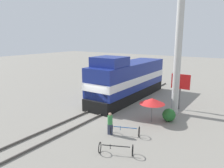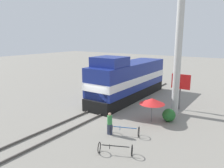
{
  "view_description": "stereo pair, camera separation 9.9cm",
  "coord_description": "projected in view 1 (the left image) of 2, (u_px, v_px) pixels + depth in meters",
  "views": [
    {
      "loc": [
        11.31,
        -14.37,
        6.61
      ],
      "look_at": [
        1.2,
        0.66,
        2.64
      ],
      "focal_mm": 35.0,
      "sensor_mm": 36.0,
      "label": 1
    },
    {
      "loc": [
        11.39,
        -14.31,
        6.61
      ],
      "look_at": [
        1.2,
        0.66,
        2.64
      ],
      "focal_mm": 35.0,
      "sensor_mm": 36.0,
      "label": 2
    }
  ],
  "objects": [
    {
      "name": "ground_plane",
      "position": [
        97.0,
        113.0,
        19.22
      ],
      "size": [
        120.0,
        120.0,
        0.0
      ],
      "primitive_type": "plane",
      "color": "gray"
    },
    {
      "name": "rail_near",
      "position": [
        90.0,
        111.0,
        19.6
      ],
      "size": [
        0.08,
        30.12,
        0.15
      ],
      "primitive_type": "cube",
      "color": "#4C4742",
      "rests_on": "ground_plane"
    },
    {
      "name": "rail_far",
      "position": [
        103.0,
        114.0,
        18.82
      ],
      "size": [
        0.08,
        30.12,
        0.15
      ],
      "primitive_type": "cube",
      "color": "#4C4742",
      "rests_on": "ground_plane"
    },
    {
      "name": "locomotive",
      "position": [
        127.0,
        80.0,
        23.12
      ],
      "size": [
        3.01,
        12.06,
        4.78
      ],
      "color": "black",
      "rests_on": "ground_plane"
    },
    {
      "name": "utility_pole",
      "position": [
        178.0,
        44.0,
        17.84
      ],
      "size": [
        1.8,
        0.59,
        11.92
      ],
      "color": "#B2B2AD",
      "rests_on": "ground_plane"
    },
    {
      "name": "vendor_umbrella",
      "position": [
        152.0,
        101.0,
        16.94
      ],
      "size": [
        1.98,
        1.98,
        1.91
      ],
      "color": "#4C4C4C",
      "rests_on": "ground_plane"
    },
    {
      "name": "billboard_sign",
      "position": [
        180.0,
        84.0,
        19.7
      ],
      "size": [
        1.7,
        0.12,
        3.3
      ],
      "color": "#595959",
      "rests_on": "ground_plane"
    },
    {
      "name": "shrub_cluster",
      "position": [
        169.0,
        115.0,
        17.26
      ],
      "size": [
        1.03,
        1.03,
        1.03
      ],
      "primitive_type": "sphere",
      "color": "#236028",
      "rests_on": "ground_plane"
    },
    {
      "name": "person_bystander",
      "position": [
        110.0,
        123.0,
        14.84
      ],
      "size": [
        0.34,
        0.34,
        1.58
      ],
      "color": "#2D3347",
      "rests_on": "ground_plane"
    },
    {
      "name": "bicycle",
      "position": [
        125.0,
        130.0,
        14.83
      ],
      "size": [
        2.07,
        1.35,
        0.71
      ],
      "rotation": [
        0.0,
        0.0,
        -1.21
      ],
      "color": "black",
      "rests_on": "ground_plane"
    },
    {
      "name": "bicycle_spare",
      "position": [
        116.0,
        149.0,
        12.42
      ],
      "size": [
        2.04,
        1.4,
        0.66
      ],
      "rotation": [
        0.0,
        0.0,
        -1.15
      ],
      "color": "black",
      "rests_on": "ground_plane"
    }
  ]
}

